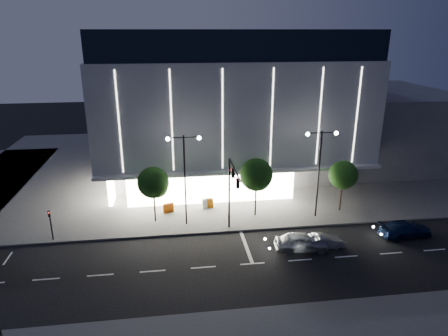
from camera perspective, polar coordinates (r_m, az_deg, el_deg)
ground at (r=34.31m, az=0.23°, el=-12.41°), size 160.00×160.00×0.00m
sidewalk_museum at (r=56.62m, az=1.91°, el=0.72°), size 70.00×40.00×0.15m
museum at (r=52.47m, az=0.12°, el=9.61°), size 30.00×25.80×18.00m
annex_building at (r=62.25m, az=21.50°, el=5.79°), size 16.00×20.00×10.00m
traffic_mast at (r=35.15m, az=1.10°, el=-2.44°), size 0.33×5.89×7.07m
street_lamp_west at (r=36.97m, az=-5.65°, el=0.11°), size 3.16×0.36×9.00m
street_lamp_east at (r=39.53m, az=13.52°, el=0.93°), size 3.16×0.36×9.00m
ped_signal_far at (r=38.70m, az=-23.53°, el=-7.10°), size 0.22×0.24×3.00m
tree_left at (r=38.63m, az=-10.04°, el=-2.29°), size 3.02×3.02×5.72m
tree_mid at (r=39.31m, az=4.65°, el=-1.20°), size 3.25×3.25×6.15m
tree_right at (r=42.23m, az=16.66°, el=-1.16°), size 2.91×2.91×5.51m
car_lead at (r=35.34m, az=11.03°, el=-10.31°), size 4.77×2.27×1.57m
car_second at (r=36.13m, az=13.88°, el=-10.15°), size 3.82×1.60×1.23m
car_third at (r=40.44m, az=24.50°, el=-7.95°), size 5.12×2.49×1.44m
barrier_a at (r=41.56m, az=-7.95°, el=-5.66°), size 1.13×0.56×1.00m
barrier_c at (r=42.28m, az=-2.28°, el=-5.03°), size 1.11×0.29×1.00m
barrier_d at (r=42.27m, az=-2.44°, el=-5.04°), size 1.12×0.61×1.00m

